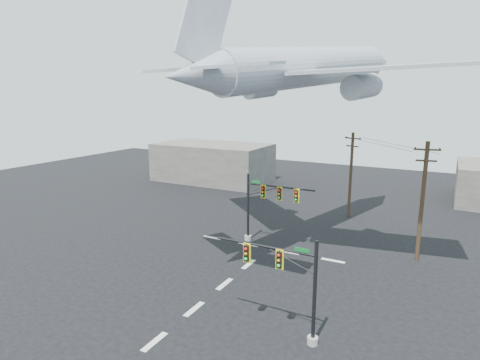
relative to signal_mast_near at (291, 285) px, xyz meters
The scene contains 9 objects.
ground 7.46m from the signal_mast_near, behind, with size 120.00×120.00×0.00m, color black.
lane_markings 9.20m from the signal_mast_near, 141.07° to the left, with size 14.00×21.20×0.01m.
signal_mast_near is the anchor object (origin of this frame).
signal_mast_far 15.09m from the signal_mast_near, 120.31° to the left, with size 6.78×0.72×6.55m.
utility_pole_a 16.56m from the signal_mast_near, 70.18° to the left, with size 2.02×0.48×10.13m.
utility_pole_b 25.48m from the signal_mast_near, 95.48° to the left, with size 1.89×0.75×9.67m.
power_lines 21.27m from the signal_mast_near, 85.59° to the left, with size 9.79×9.86×0.03m.
airliner 19.78m from the signal_mast_near, 106.25° to the left, with size 28.02×30.20×7.94m.
building_left 44.05m from the signal_mast_near, 127.27° to the left, with size 18.00×10.00×6.00m, color slate.
Camera 1 is at (13.77, -19.75, 13.77)m, focal length 30.00 mm.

